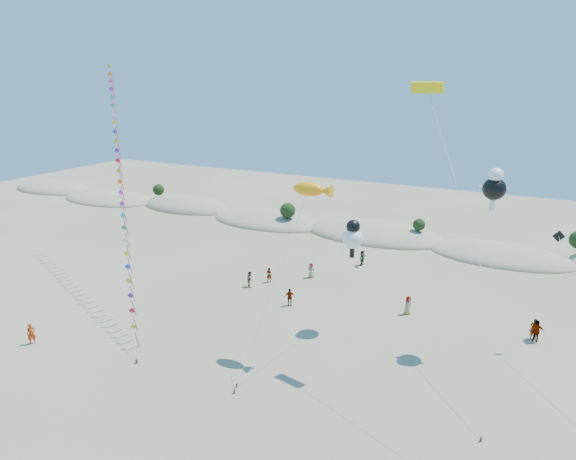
% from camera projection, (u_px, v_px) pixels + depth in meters
% --- Properties ---
extents(ground, '(160.00, 160.00, 0.00)m').
position_uv_depth(ground, '(129.00, 458.00, 26.56)').
color(ground, '#7A6B55').
rests_on(ground, ground).
extents(dune_ridge, '(145.30, 11.49, 5.57)m').
position_uv_depth(dune_ridge, '(380.00, 236.00, 64.62)').
color(dune_ridge, gray).
rests_on(dune_ridge, ground).
extents(kite_train, '(21.22, 20.48, 22.25)m').
position_uv_depth(kite_train, '(119.00, 174.00, 46.13)').
color(kite_train, '#3F2D1E').
rests_on(kite_train, ground).
extents(fish_kite, '(3.65, 8.10, 13.15)m').
position_uv_depth(fish_kite, '(313.00, 190.00, 33.89)').
color(fish_kite, '#3F2D1E').
rests_on(fish_kite, ground).
extents(cartoon_kite_low, '(4.79, 12.53, 9.41)m').
position_uv_depth(cartoon_kite_low, '(353.00, 236.00, 38.64)').
color(cartoon_kite_low, '#3F2D1E').
rests_on(cartoon_kite_low, ground).
extents(cartoon_kite_high, '(2.65, 12.19, 14.08)m').
position_uv_depth(cartoon_kite_high, '(495.00, 186.00, 34.40)').
color(cartoon_kite_high, '#3F2D1E').
rests_on(cartoon_kite_high, ground).
extents(parafoil_kite, '(11.70, 14.72, 19.96)m').
position_uv_depth(parafoil_kite, '(429.00, 95.00, 30.94)').
color(parafoil_kite, '#3F2D1E').
rests_on(parafoil_kite, ground).
extents(dark_kite, '(3.95, 12.08, 9.41)m').
position_uv_depth(dark_kite, '(572.00, 291.00, 32.89)').
color(dark_kite, '#3F2D1E').
rests_on(dark_kite, ground).
extents(flyer_foreground, '(0.67, 0.75, 1.73)m').
position_uv_depth(flyer_foreground, '(31.00, 334.00, 37.96)').
color(flyer_foreground, '#B2300E').
rests_on(flyer_foreground, ground).
extents(beachgoers, '(32.80, 14.13, 1.86)m').
position_uv_depth(beachgoers, '(381.00, 291.00, 45.77)').
color(beachgoers, slate).
rests_on(beachgoers, ground).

